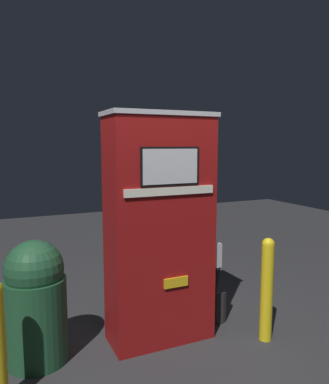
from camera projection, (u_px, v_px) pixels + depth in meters
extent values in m
plane|color=#2D2D30|center=(170.00, 349.00, 3.35)|extent=(14.00, 14.00, 0.00)
cube|color=maroon|center=(160.00, 281.00, 3.48)|extent=(0.94, 0.44, 1.11)
cube|color=maroon|center=(159.00, 170.00, 3.35)|extent=(0.94, 0.44, 0.94)
cube|color=#B7B7BC|center=(159.00, 115.00, 3.29)|extent=(0.97, 0.47, 0.04)
cube|color=black|center=(170.00, 166.00, 3.14)|extent=(0.54, 0.01, 0.33)
cube|color=silver|center=(171.00, 166.00, 3.13)|extent=(0.50, 0.01, 0.29)
cube|color=silver|center=(170.00, 191.00, 3.16)|extent=(0.83, 0.02, 0.07)
cube|color=gold|center=(176.00, 282.00, 3.29)|extent=(0.23, 0.02, 0.09)
cube|color=#B7B7BC|center=(212.00, 253.00, 3.58)|extent=(0.09, 0.20, 0.23)
cylinder|color=black|center=(215.00, 293.00, 3.57)|extent=(0.03, 0.03, 0.52)
cylinder|color=yellow|center=(267.00, 292.00, 3.45)|extent=(0.12, 0.12, 0.92)
sphere|color=yellow|center=(268.00, 244.00, 3.40)|extent=(0.12, 0.12, 0.12)
cylinder|color=#1E4C2D|center=(36.00, 320.00, 3.12)|extent=(0.51, 0.51, 0.72)
sphere|color=#1E4C2D|center=(34.00, 269.00, 3.06)|extent=(0.48, 0.48, 0.48)
cylinder|color=#262628|center=(215.00, 305.00, 3.89)|extent=(0.23, 0.23, 0.33)
cylinder|color=black|center=(219.00, 271.00, 3.86)|extent=(0.02, 0.11, 0.42)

